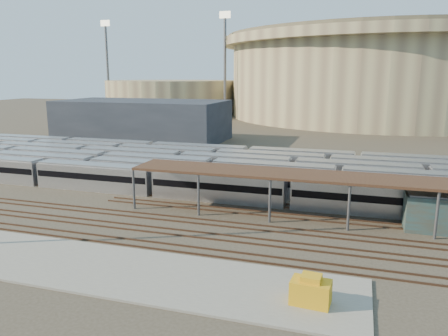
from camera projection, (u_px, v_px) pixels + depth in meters
name	position (u px, v px, depth m)	size (l,w,h in m)	color
ground	(190.00, 218.00, 51.04)	(420.00, 420.00, 0.00)	#383026
apron	(74.00, 264.00, 38.49)	(50.00, 9.00, 0.20)	gray
subway_trains	(223.00, 170.00, 68.44)	(129.44, 23.90, 3.60)	silver
inspection_shed	(392.00, 182.00, 47.29)	(60.30, 6.00, 5.30)	#545559
empty_tracks	(173.00, 232.00, 46.36)	(170.00, 9.62, 0.18)	#4C3323
stadium	(382.00, 74.00, 170.87)	(124.00, 124.00, 32.50)	tan
secondary_arena	(172.00, 97.00, 188.41)	(56.00, 56.00, 14.00)	tan
service_building	(142.00, 120.00, 111.55)	(42.00, 20.00, 10.00)	#1E232D
floodlight_0	(225.00, 63.00, 158.10)	(4.00, 1.00, 38.40)	#545559
floodlight_1	(107.00, 64.00, 183.53)	(4.00, 1.00, 38.40)	#545559
floodlight_3	(299.00, 65.00, 198.89)	(4.00, 1.00, 38.40)	#545559
yellow_equipment	(311.00, 292.00, 31.44)	(2.83, 1.77, 1.77)	#CB9413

